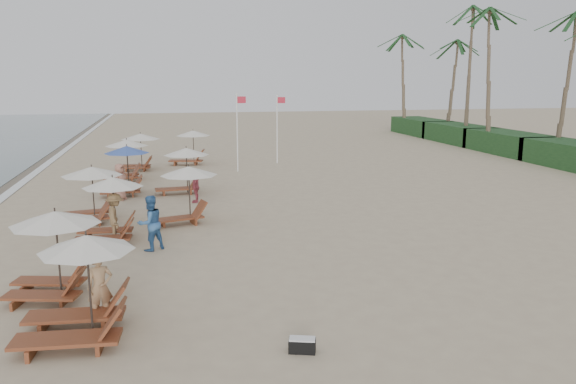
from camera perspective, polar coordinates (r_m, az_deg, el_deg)
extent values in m
plane|color=tan|center=(17.30, 0.23, -7.45)|extent=(160.00, 160.00, 0.00)
cube|color=#193D1C|center=(46.06, 21.41, 4.64)|extent=(3.20, 8.00, 1.60)
cube|color=#193D1C|center=(52.41, 16.86, 5.66)|extent=(3.20, 8.00, 1.60)
cube|color=#193D1C|center=(59.04, 13.30, 6.43)|extent=(3.20, 8.00, 1.60)
cylinder|color=brown|center=(43.11, 25.79, 9.36)|extent=(0.36, 0.36, 9.80)
cylinder|color=brown|center=(46.32, 20.04, 10.35)|extent=(0.36, 0.36, 10.60)
cylinder|color=brown|center=(51.24, 17.78, 10.98)|extent=(0.36, 0.36, 11.40)
cylinder|color=brown|center=(56.23, 15.83, 9.85)|extent=(0.36, 0.36, 9.00)
cylinder|color=brown|center=(60.10, 11.94, 10.49)|extent=(0.36, 0.36, 9.80)
cylinder|color=black|center=(13.10, -19.37, -9.18)|extent=(0.05, 0.05, 2.25)
cone|color=silver|center=(12.79, -19.67, -4.86)|extent=(2.03, 2.03, 0.35)
cylinder|color=black|center=(15.81, -22.15, -5.96)|extent=(0.05, 0.05, 2.21)
cone|color=silver|center=(15.55, -22.42, -2.42)|extent=(2.26, 2.26, 0.35)
cylinder|color=black|center=(20.55, -17.12, -1.76)|extent=(0.05, 0.05, 2.18)
cone|color=silver|center=(20.35, -17.28, 0.96)|extent=(2.07, 2.07, 0.35)
cylinder|color=black|center=(23.56, -19.04, -0.31)|extent=(0.05, 0.05, 2.13)
cone|color=silver|center=(23.39, -19.19, 2.00)|extent=(2.34, 2.34, 0.35)
cylinder|color=black|center=(28.61, -15.84, 2.04)|extent=(0.05, 0.05, 2.31)
cone|color=#3652A1|center=(28.47, -15.96, 4.14)|extent=(2.16, 2.16, 0.35)
cylinder|color=black|center=(32.69, -15.87, 3.06)|extent=(0.05, 0.05, 2.20)
cone|color=silver|center=(32.56, -15.97, 4.80)|extent=(2.33, 2.33, 0.35)
cylinder|color=black|center=(36.20, -14.58, 3.89)|extent=(0.05, 0.05, 2.18)
cone|color=silver|center=(36.10, -14.66, 5.44)|extent=(2.37, 2.37, 0.35)
cylinder|color=black|center=(22.56, -9.90, -0.32)|extent=(0.05, 0.05, 2.15)
cone|color=silver|center=(22.38, -9.98, 2.12)|extent=(2.24, 2.24, 0.35)
cylinder|color=black|center=(28.52, -10.16, 2.10)|extent=(0.05, 0.05, 2.15)
cone|color=silver|center=(28.38, -10.23, 4.05)|extent=(2.24, 2.24, 0.35)
cylinder|color=black|center=(38.07, -9.50, 4.42)|extent=(0.05, 0.05, 2.15)
cone|color=silver|center=(37.96, -9.55, 5.88)|extent=(2.24, 2.24, 0.35)
imported|color=#A48059|center=(14.03, -18.43, -9.10)|extent=(0.67, 0.52, 1.63)
imported|color=#315E94|center=(19.12, -13.73, -3.06)|extent=(1.13, 1.07, 1.85)
imported|color=olive|center=(20.66, -17.03, -2.41)|extent=(0.73, 1.14, 1.68)
imported|color=#AE4552|center=(26.13, -9.29, 0.56)|extent=(0.54, 0.93, 1.49)
imported|color=#A46B59|center=(27.45, -16.59, 0.99)|extent=(0.84, 0.99, 1.72)
cube|color=black|center=(12.15, 1.45, -15.24)|extent=(0.62, 0.44, 0.28)
cube|color=silver|center=(12.09, 1.45, -14.60)|extent=(0.59, 0.41, 0.04)
cylinder|color=silver|center=(34.43, -5.14, 5.97)|extent=(0.08, 0.08, 4.73)
cube|color=#AF2032|center=(34.33, -4.73, 9.25)|extent=(0.55, 0.02, 0.40)
cylinder|color=silver|center=(37.76, -1.11, 6.38)|extent=(0.08, 0.08, 4.59)
cube|color=#AF2032|center=(37.70, -0.70, 9.25)|extent=(0.55, 0.02, 0.40)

